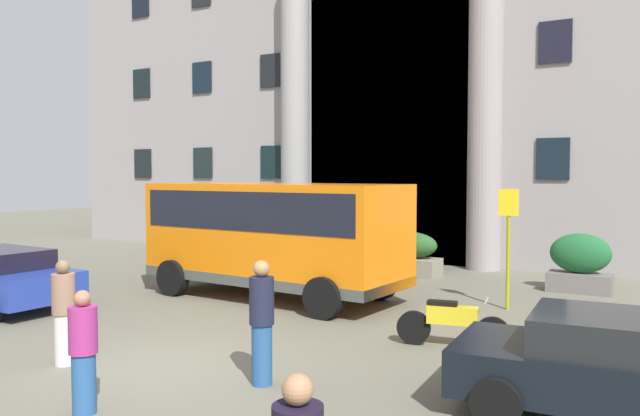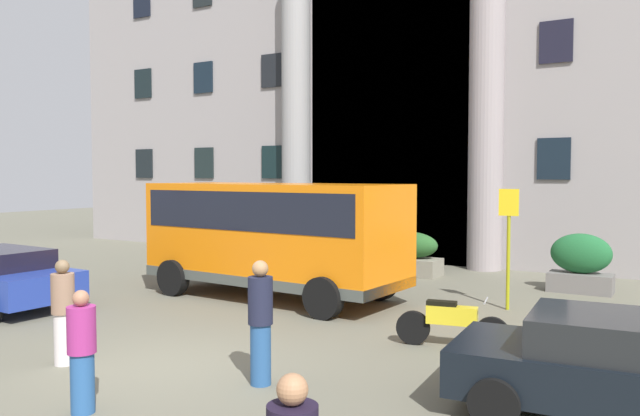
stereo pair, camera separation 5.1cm
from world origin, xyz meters
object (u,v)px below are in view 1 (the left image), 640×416
at_px(hedge_planter_east, 580,264).
at_px(pedestrian_child_trailing, 83,352).
at_px(hedge_planter_far_west, 300,246).
at_px(orange_minibus, 274,230).
at_px(pedestrian_man_red_shirt, 64,312).
at_px(bus_stop_sign, 508,235).
at_px(parked_sedan_second, 630,368).
at_px(pedestrian_man_crossing, 262,322).
at_px(hedge_planter_west, 409,254).
at_px(scooter_by_planter, 450,322).

bearing_deg(hedge_planter_east, pedestrian_child_trailing, -109.21).
bearing_deg(hedge_planter_far_west, pedestrian_child_trailing, -69.69).
height_order(orange_minibus, pedestrian_man_red_shirt, orange_minibus).
relative_size(orange_minibus, bus_stop_sign, 2.46).
xyz_separation_m(hedge_planter_far_west, pedestrian_man_red_shirt, (2.65, -11.24, 0.21)).
relative_size(parked_sedan_second, pedestrian_man_crossing, 2.38).
distance_m(hedge_planter_west, pedestrian_child_trailing, 12.45).
bearing_deg(pedestrian_man_red_shirt, scooter_by_planter, -169.75).
relative_size(hedge_planter_west, pedestrian_man_crossing, 1.03).
xyz_separation_m(hedge_planter_west, pedestrian_man_red_shirt, (-1.27, -11.21, 0.22)).
relative_size(hedge_planter_east, pedestrian_man_red_shirt, 0.93).
distance_m(orange_minibus, pedestrian_child_trailing, 7.79).
bearing_deg(hedge_planter_far_west, hedge_planter_west, -0.37).
distance_m(hedge_planter_east, pedestrian_man_red_shirt, 12.47).
bearing_deg(parked_sedan_second, scooter_by_planter, 140.44).
distance_m(hedge_planter_far_west, pedestrian_man_crossing, 11.98).
distance_m(bus_stop_sign, pedestrian_man_crossing, 7.20).
relative_size(hedge_planter_west, scooter_by_planter, 0.95).
distance_m(scooter_by_planter, pedestrian_man_red_shirt, 6.46).
height_order(orange_minibus, pedestrian_child_trailing, orange_minibus).
bearing_deg(hedge_planter_west, pedestrian_man_crossing, -79.03).
bearing_deg(bus_stop_sign, pedestrian_man_crossing, -104.54).
distance_m(parked_sedan_second, scooter_by_planter, 3.69).
height_order(hedge_planter_west, hedge_planter_east, hedge_planter_east).
distance_m(hedge_planter_west, hedge_planter_east, 4.91).
xyz_separation_m(hedge_planter_east, parked_sedan_second, (1.82, -8.90, -0.05)).
height_order(hedge_planter_east, pedestrian_man_red_shirt, pedestrian_man_red_shirt).
bearing_deg(hedge_planter_far_west, hedge_planter_east, -2.56).
height_order(hedge_planter_west, pedestrian_man_red_shirt, pedestrian_man_red_shirt).
bearing_deg(pedestrian_man_crossing, hedge_planter_far_west, 20.07).
bearing_deg(pedestrian_man_crossing, bus_stop_sign, -24.12).
xyz_separation_m(pedestrian_man_red_shirt, pedestrian_child_trailing, (1.96, -1.21, -0.06)).
bearing_deg(parked_sedan_second, pedestrian_man_red_shirt, -170.29).
distance_m(bus_stop_sign, pedestrian_child_trailing, 9.53).
xyz_separation_m(scooter_by_planter, pedestrian_child_trailing, (-3.02, -5.30, 0.34)).
relative_size(pedestrian_man_red_shirt, pedestrian_child_trailing, 1.07).
relative_size(pedestrian_man_red_shirt, pedestrian_man_crossing, 0.93).
height_order(pedestrian_man_red_shirt, pedestrian_man_crossing, pedestrian_man_crossing).
height_order(orange_minibus, hedge_planter_west, orange_minibus).
relative_size(hedge_planter_far_west, pedestrian_man_red_shirt, 1.22).
height_order(parked_sedan_second, scooter_by_planter, parked_sedan_second).
bearing_deg(hedge_planter_west, scooter_by_planter, -62.44).
bearing_deg(hedge_planter_east, parked_sedan_second, -78.46).
xyz_separation_m(hedge_planter_far_west, parked_sedan_second, (10.63, -9.29, 0.05)).
bearing_deg(pedestrian_child_trailing, pedestrian_man_red_shirt, 148.98).
height_order(bus_stop_sign, scooter_by_planter, bus_stop_sign).
bearing_deg(bus_stop_sign, pedestrian_man_red_shirt, -123.22).
height_order(scooter_by_planter, pedestrian_child_trailing, pedestrian_child_trailing).
bearing_deg(scooter_by_planter, orange_minibus, 147.37).
xyz_separation_m(bus_stop_sign, parked_sedan_second, (2.90, -5.81, -0.99)).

